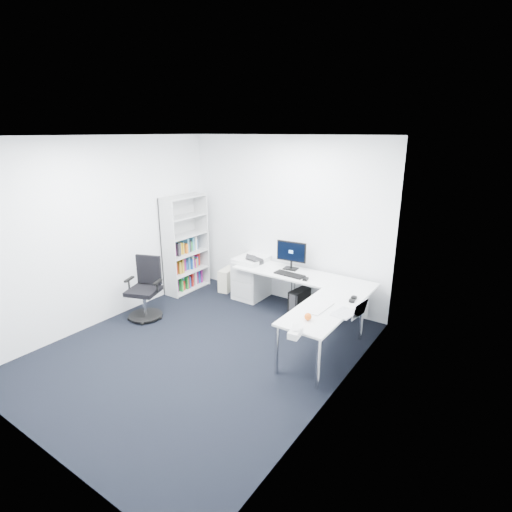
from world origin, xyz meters
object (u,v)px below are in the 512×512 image
Objects in this scene: l_desk at (291,301)px; laptop at (345,305)px; task_chair at (143,289)px; monitor at (291,255)px; bookshelf at (186,244)px.

laptop reaches higher than l_desk.
laptop is at bearing -9.56° from task_chair.
monitor reaches higher than l_desk.
monitor is at bearing 24.50° from task_chair.
bookshelf reaches higher than task_chair.
l_desk is 2.24m from task_chair.
task_chair is (0.28, -1.22, -0.38)m from bookshelf.
bookshelf reaches higher than l_desk.
bookshelf reaches higher than laptop.
monitor is at bearing 149.25° from laptop.
task_chair reaches higher than l_desk.
task_chair reaches higher than laptop.
task_chair is 1.94× the size of monitor.
task_chair is 3.03m from laptop.
bookshelf is at bearing 82.61° from task_chair.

